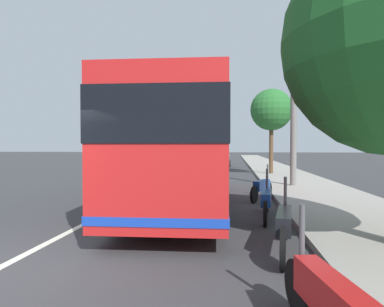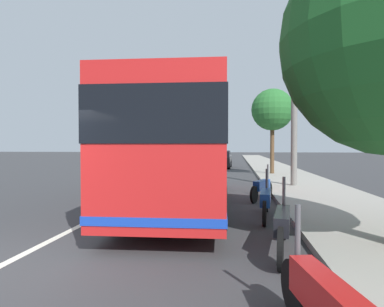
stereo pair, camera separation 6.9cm
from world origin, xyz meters
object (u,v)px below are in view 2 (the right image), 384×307
object	(u,v)px
motorcycle_mid_row	(283,225)
motorcycle_angled	(326,307)
motorcycle_nearest_curb	(266,200)
car_side_street	(175,159)
motorcycle_by_tree	(262,187)
car_far_distant	(222,157)
car_ahead_same_lane	(220,160)
coach_bus	(185,145)
roadside_tree_mid_block	(272,110)
utility_pole	(294,96)

from	to	relation	value
motorcycle_mid_row	motorcycle_angled	bearing A→B (deg)	-170.74
motorcycle_nearest_curb	car_side_street	xyz separation A→B (m)	(22.56, 6.84, 0.25)
motorcycle_by_tree	car_far_distant	bearing A→B (deg)	30.47
motorcycle_by_tree	motorcycle_nearest_curb	bearing A→B (deg)	-157.79
motorcycle_angled	car_ahead_same_lane	world-z (taller)	car_ahead_same_lane
motorcycle_by_tree	car_side_street	world-z (taller)	car_side_street
coach_bus	car_ahead_same_lane	distance (m)	18.31
motorcycle_angled	motorcycle_mid_row	xyz separation A→B (m)	(2.88, -0.04, 0.01)
motorcycle_by_tree	car_ahead_same_lane	xyz separation A→B (m)	(17.21, 2.32, 0.28)
motorcycle_nearest_curb	car_far_distant	world-z (taller)	car_far_distant
car_side_street	motorcycle_nearest_curb	bearing A→B (deg)	12.77
roadside_tree_mid_block	utility_pole	xyz separation A→B (m)	(-6.52, -0.24, -0.11)
car_far_distant	motorcycle_nearest_curb	bearing A→B (deg)	-179.14
motorcycle_angled	car_far_distant	world-z (taller)	car_far_distant
car_side_street	utility_pole	bearing A→B (deg)	23.93
car_side_street	roadside_tree_mid_block	size ratio (longest dim) A/B	0.79
coach_bus	motorcycle_by_tree	bearing A→B (deg)	-70.77
motorcycle_mid_row	utility_pole	bearing A→B (deg)	-1.14
motorcycle_by_tree	car_side_street	distance (m)	20.88
motorcycle_angled	car_far_distant	bearing A→B (deg)	-6.91
motorcycle_mid_row	car_far_distant	xyz separation A→B (m)	(30.40, 2.35, 0.23)
motorcycle_by_tree	utility_pole	xyz separation A→B (m)	(3.43, -1.68, 3.73)
car_side_street	utility_pole	xyz separation A→B (m)	(-16.26, -8.65, 3.46)
car_side_street	car_far_distant	distance (m)	6.85
motorcycle_nearest_curb	car_ahead_same_lane	distance (m)	20.21
motorcycle_nearest_curb	car_ahead_same_lane	size ratio (longest dim) A/B	0.50
roadside_tree_mid_block	utility_pole	size ratio (longest dim) A/B	0.68
car_side_street	car_far_distant	world-z (taller)	car_side_street
motorcycle_nearest_curb	utility_pole	distance (m)	7.54
coach_bus	motorcycle_nearest_curb	size ratio (longest dim) A/B	4.49
car_side_street	car_ahead_same_lane	distance (m)	5.27
motorcycle_mid_row	car_far_distant	bearing A→B (deg)	14.40
motorcycle_angled	motorcycle_mid_row	world-z (taller)	motorcycle_mid_row
car_ahead_same_lane	motorcycle_mid_row	bearing A→B (deg)	-173.13
utility_pole	motorcycle_nearest_curb	bearing A→B (deg)	163.93
coach_bus	car_side_street	distance (m)	21.24
motorcycle_by_tree	roadside_tree_mid_block	xyz separation A→B (m)	(9.94, -1.45, 3.84)
motorcycle_mid_row	roadside_tree_mid_block	world-z (taller)	roadside_tree_mid_block
car_far_distant	coach_bus	bearing A→B (deg)	175.81
motorcycle_by_tree	roadside_tree_mid_block	size ratio (longest dim) A/B	0.33
motorcycle_by_tree	car_ahead_same_lane	size ratio (longest dim) A/B	0.40
motorcycle_angled	motorcycle_by_tree	xyz separation A→B (m)	(8.45, -0.12, -0.02)
coach_bus	motorcycle_angled	size ratio (longest dim) A/B	4.85
motorcycle_nearest_curb	car_side_street	distance (m)	23.58
motorcycle_mid_row	car_ahead_same_lane	distance (m)	22.90
utility_pole	motorcycle_by_tree	bearing A→B (deg)	153.83
motorcycle_nearest_curb	roadside_tree_mid_block	distance (m)	13.47
car_far_distant	roadside_tree_mid_block	size ratio (longest dim) A/B	0.71
motorcycle_by_tree	utility_pole	distance (m)	5.34
coach_bus	motorcycle_angled	world-z (taller)	coach_bus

